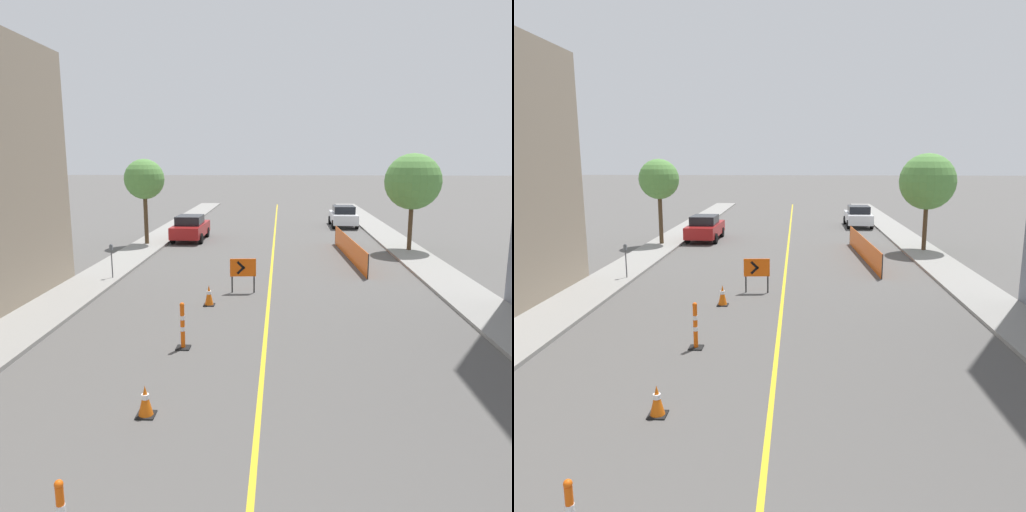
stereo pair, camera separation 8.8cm
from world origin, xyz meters
The scene contains 13 objects.
lane_stripe centered at (0.00, 28.71, 0.00)m, with size 0.12×57.42×0.01m.
sidewalk_left centered at (-7.45, 28.71, 0.06)m, with size 2.10×57.42×0.12m.
sidewalk_right centered at (7.45, 28.71, 0.06)m, with size 2.10×57.42×0.12m.
traffic_cone_second centered at (-2.29, 10.92, 0.33)m, with size 0.38×0.38×0.66m.
traffic_cone_third centered at (-2.11, 18.67, 0.37)m, with size 0.39×0.39×0.74m.
delineator_post_rear centered at (-2.24, 14.58, 0.58)m, with size 0.38×0.38×1.31m.
arrow_barricade_primary centered at (-1.03, 20.42, 0.94)m, with size 1.01×0.14×1.34m.
safety_mesh_fence centered at (3.96, 27.30, 0.55)m, with size 0.50×9.01×1.11m.
parked_car_curb_near centered at (-5.30, 32.72, 0.80)m, with size 1.94×4.34×1.59m.
parked_car_curb_mid centered at (5.14, 39.65, 0.80)m, with size 1.94×4.32×1.59m.
parking_meter_far_curb centered at (-6.75, 22.12, 1.15)m, with size 0.12×0.11×1.46m.
street_tree_left_near centered at (-7.56, 30.69, 3.89)m, with size 2.33×2.33×4.97m.
street_tree_right_near centered at (7.56, 29.41, 3.87)m, with size 3.04×3.04×5.28m.
Camera 1 is at (0.42, 1.71, 5.17)m, focal length 35.00 mm.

